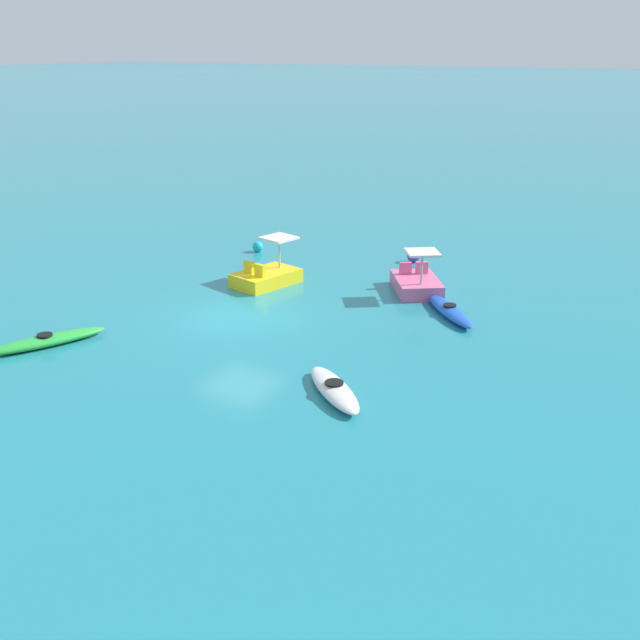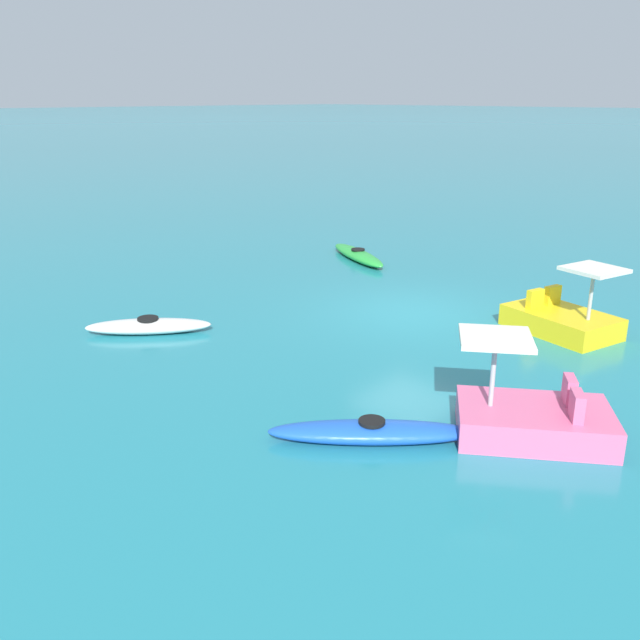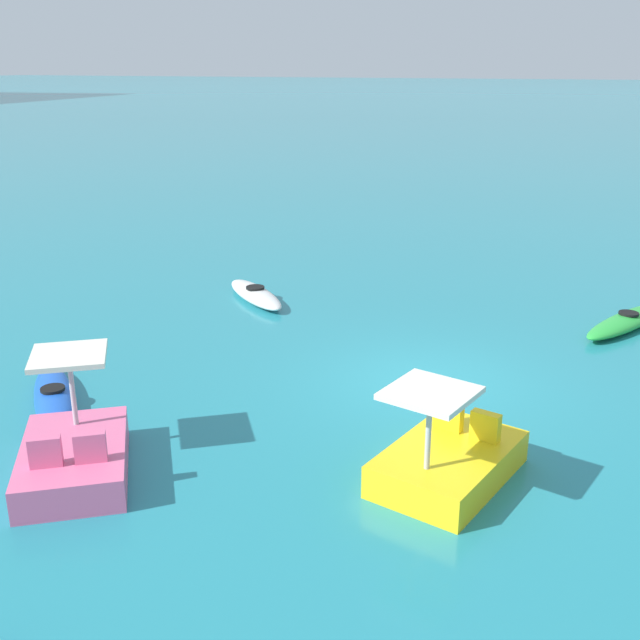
# 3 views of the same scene
# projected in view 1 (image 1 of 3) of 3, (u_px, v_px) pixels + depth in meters

# --- Properties ---
(ground_plane) EXTENTS (600.00, 600.00, 0.00)m
(ground_plane) POSITION_uv_depth(u_px,v_px,m) (239.00, 317.00, 23.95)
(ground_plane) COLOR teal
(kayak_blue) EXTENTS (2.81, 2.79, 0.37)m
(kayak_blue) POSITION_uv_depth(u_px,v_px,m) (449.00, 310.00, 24.05)
(kayak_blue) COLOR blue
(kayak_blue) RESTS_ON ground_plane
(kayak_green) EXTENTS (3.55, 2.08, 0.37)m
(kayak_green) POSITION_uv_depth(u_px,v_px,m) (45.00, 341.00, 21.58)
(kayak_green) COLOR green
(kayak_green) RESTS_ON ground_plane
(kayak_white) EXTENTS (2.40, 2.68, 0.37)m
(kayak_white) POSITION_uv_depth(u_px,v_px,m) (334.00, 389.00, 18.53)
(kayak_white) COLOR white
(kayak_white) RESTS_ON ground_plane
(pedal_boat_yellow) EXTENTS (2.67, 1.98, 1.68)m
(pedal_boat_yellow) POSITION_uv_depth(u_px,v_px,m) (266.00, 276.00, 27.11)
(pedal_boat_yellow) COLOR yellow
(pedal_boat_yellow) RESTS_ON ground_plane
(pedal_boat_pink) EXTENTS (2.82, 2.63, 1.68)m
(pedal_boat_pink) POSITION_uv_depth(u_px,v_px,m) (417.00, 283.00, 26.31)
(pedal_boat_pink) COLOR pink
(pedal_boat_pink) RESTS_ON ground_plane
(buoy_purple) EXTENTS (0.54, 0.54, 0.54)m
(buoy_purple) POSITION_uv_depth(u_px,v_px,m) (414.00, 256.00, 29.95)
(buoy_purple) COLOR purple
(buoy_purple) RESTS_ON ground_plane
(buoy_cyan) EXTENTS (0.45, 0.45, 0.45)m
(buoy_cyan) POSITION_uv_depth(u_px,v_px,m) (258.00, 247.00, 31.45)
(buoy_cyan) COLOR #19B7C6
(buoy_cyan) RESTS_ON ground_plane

